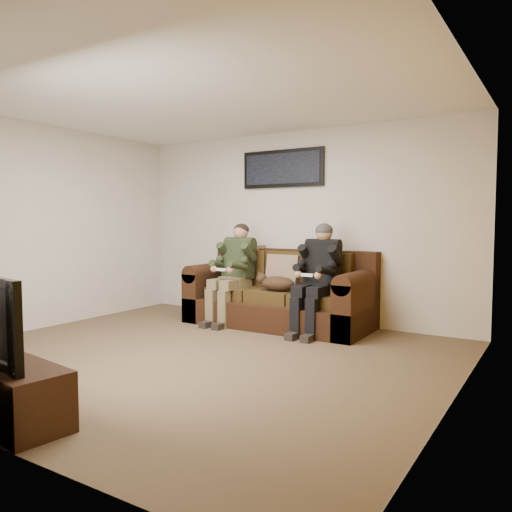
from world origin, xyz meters
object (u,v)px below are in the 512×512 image
Objects in this scene: sofa at (281,297)px; person_left at (234,266)px; tv_stand at (2,388)px; television at (0,317)px; cat at (276,283)px; framed_poster at (282,169)px; person_right at (318,271)px.

person_left is at bearing -161.96° from sofa.
sofa is 3.79m from tv_stand.
person_left is 1.27× the size of television.
tv_stand is (-0.13, -3.79, -0.17)m from sofa.
framed_poster is (-0.26, 0.63, 1.52)m from cat.
person_right is 1.08× the size of framed_poster.
television is at bearing -89.03° from framed_poster.
person_right is at bearing 4.89° from cat.
tv_stand is at bearing -74.77° from television.
person_right is (1.25, 0.00, 0.00)m from person_left.
tv_stand is (0.07, -4.17, -1.90)m from framed_poster.
person_right is 0.59m from cat.
framed_poster reaches higher than tv_stand.
person_right is 2.04× the size of cat.
sofa reaches higher than tv_stand.
television is at bearing -101.86° from person_right.
framed_poster is at bearing 144.72° from person_right.
cat is (0.69, -0.05, -0.18)m from person_left.
television is at bearing -91.96° from sofa.
tv_stand is (0.49, -3.58, -0.56)m from person_left.
person_right is at bearing 86.24° from tv_stand.
framed_poster is 4.58m from tv_stand.
television is at bearing -82.16° from person_left.
television is (0.49, -3.58, -0.06)m from person_left.
tv_stand is at bearing -93.14° from cat.
television reaches higher than tv_stand.
person_right reaches higher than sofa.
person_right reaches higher than cat.
cat is 0.53× the size of framed_poster.
sofa is at bearing 161.99° from person_right.
framed_poster is at bearing 99.07° from television.
person_left reaches higher than cat.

